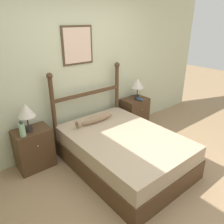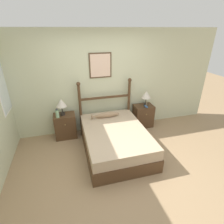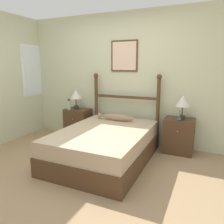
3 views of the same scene
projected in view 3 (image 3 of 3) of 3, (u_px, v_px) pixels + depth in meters
ground_plane at (78, 176)px, 3.10m from camera, size 16.00×16.00×0.00m
wall_back at (123, 79)px, 4.37m from camera, size 6.40×0.08×2.55m
bed at (105, 145)px, 3.58m from camera, size 1.36×1.91×0.52m
headboard at (125, 105)px, 4.29m from camera, size 1.39×0.10×1.39m
nightstand_left at (78, 123)px, 4.74m from camera, size 0.52×0.39×0.63m
nightstand_right at (179, 136)px, 3.89m from camera, size 0.52×0.39×0.63m
table_lamp_left at (76, 95)px, 4.61m from camera, size 0.25×0.25×0.42m
table_lamp_right at (183, 102)px, 3.73m from camera, size 0.25×0.25×0.42m
bottle at (69, 105)px, 4.61m from camera, size 0.08×0.08×0.23m
model_boat at (179, 119)px, 3.71m from camera, size 0.07×0.18×0.18m
fish_pillow at (116, 117)px, 4.09m from camera, size 0.70×0.12×0.13m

